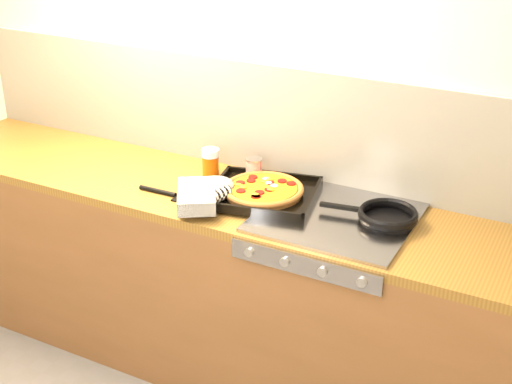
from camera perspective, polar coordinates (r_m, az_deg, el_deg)
The scene contains 9 objects.
room_shell at distance 3.16m, azimuth 0.99°, elevation 5.78°, with size 3.20×3.20×3.20m.
counter_run at distance 3.24m, azimuth -1.41°, elevation -7.52°, with size 3.20×0.62×0.90m.
stovetop at distance 2.85m, azimuth 6.45°, elevation -2.07°, with size 0.60×0.56×0.02m, color #96969B.
pizza_on_tray at distance 2.95m, azimuth -0.85°, elevation 0.05°, with size 0.58×0.58×0.07m.
frying_pan at distance 2.82m, azimuth 10.40°, elevation -1.89°, with size 0.41×0.27×0.04m.
tomato_can at distance 3.15m, azimuth -0.17°, elevation 1.82°, with size 0.08×0.08×0.10m.
juice_glass at distance 3.18m, azimuth -3.66°, elevation 2.36°, with size 0.09×0.09×0.13m.
wooden_spoon at distance 3.11m, azimuth 1.86°, elevation 0.64°, with size 0.30×0.09×0.02m.
black_spatula at distance 3.04m, azimuth -6.94°, elevation -0.18°, with size 0.28×0.09×0.02m.
Camera 1 is at (1.33, -1.27, 2.21)m, focal length 50.00 mm.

